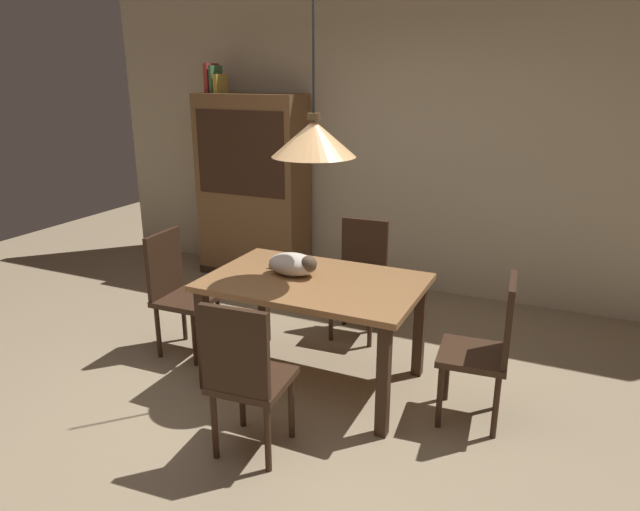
% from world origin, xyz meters
% --- Properties ---
extents(ground, '(10.00, 10.00, 0.00)m').
position_xyz_m(ground, '(0.00, 0.00, 0.00)').
color(ground, '#998466').
extents(back_wall, '(6.40, 0.10, 2.90)m').
position_xyz_m(back_wall, '(0.00, 2.65, 1.45)').
color(back_wall, beige).
rests_on(back_wall, ground).
extents(dining_table, '(1.40, 0.90, 0.75)m').
position_xyz_m(dining_table, '(0.08, 0.56, 0.65)').
color(dining_table, olive).
rests_on(dining_table, ground).
extents(chair_near_front, '(0.43, 0.43, 0.93)m').
position_xyz_m(chair_near_front, '(0.09, -0.32, 0.51)').
color(chair_near_front, '#382316').
rests_on(chair_near_front, ground).
extents(chair_left_side, '(0.41, 0.41, 0.93)m').
position_xyz_m(chair_left_side, '(-1.05, 0.56, 0.51)').
color(chair_left_side, '#382316').
rests_on(chair_left_side, ground).
extents(chair_far_back, '(0.42, 0.42, 0.93)m').
position_xyz_m(chair_far_back, '(0.08, 1.44, 0.51)').
color(chair_far_back, '#382316').
rests_on(chair_far_back, ground).
extents(chair_right_side, '(0.43, 0.43, 0.93)m').
position_xyz_m(chair_right_side, '(1.21, 0.57, 0.51)').
color(chair_right_side, '#382316').
rests_on(chair_right_side, ground).
extents(cat_sleeping, '(0.39, 0.23, 0.16)m').
position_xyz_m(cat_sleeping, '(-0.08, 0.58, 0.83)').
color(cat_sleeping, beige).
rests_on(cat_sleeping, dining_table).
extents(pendant_lamp, '(0.52, 0.52, 1.30)m').
position_xyz_m(pendant_lamp, '(0.08, 0.56, 1.66)').
color(pendant_lamp, '#E0A86B').
extents(hutch_bookcase, '(1.12, 0.45, 1.85)m').
position_xyz_m(hutch_bookcase, '(-1.43, 2.32, 0.89)').
color(hutch_bookcase, brown).
rests_on(hutch_bookcase, ground).
extents(book_red_tall, '(0.04, 0.22, 0.28)m').
position_xyz_m(book_red_tall, '(-1.86, 2.32, 1.99)').
color(book_red_tall, '#B73833').
rests_on(book_red_tall, hutch_bookcase).
extents(book_green_slim, '(0.03, 0.20, 0.26)m').
position_xyz_m(book_green_slim, '(-1.81, 2.32, 1.98)').
color(book_green_slim, '#427A4C').
rests_on(book_green_slim, hutch_bookcase).
extents(book_yellow_short, '(0.04, 0.20, 0.18)m').
position_xyz_m(book_yellow_short, '(-1.76, 2.32, 1.94)').
color(book_yellow_short, gold).
rests_on(book_yellow_short, hutch_bookcase).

